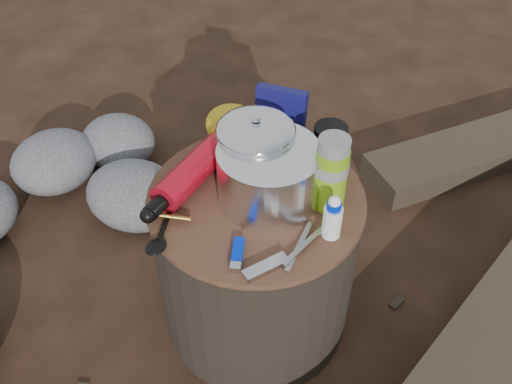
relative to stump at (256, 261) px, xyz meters
The scene contains 16 objects.
ground 0.23m from the stump, ahead, with size 60.00×60.00×0.00m, color #2F1E14.
stump is the anchor object (origin of this frame).
rock_ring 0.75m from the stump, behind, with size 0.50×1.10×0.22m, color #5A5A5E, non-canonical shape.
log_small 1.21m from the stump, 66.20° to the left, with size 0.21×1.15×0.10m, color #382E23.
foil_windscreen 0.30m from the stump, 21.29° to the left, with size 0.23×0.23×0.14m, color white.
camping_pot 0.33m from the stump, 118.63° to the left, with size 0.18×0.18×0.18m, color silver.
fuel_bottle 0.31m from the stump, 169.11° to the right, with size 0.07×0.30×0.07m, color red, non-canonical shape.
thermos 0.36m from the stump, 21.35° to the left, with size 0.07×0.07×0.18m, color #72A714.
travel_mug 0.36m from the stump, 60.67° to the left, with size 0.08×0.08×0.11m, color black.
stuff_sack 0.35m from the stump, 133.43° to the left, with size 0.15×0.12×0.10m, color gold.
food_pouch 0.37m from the stump, 101.38° to the left, with size 0.13×0.03×0.16m, color #100F50.
lighter 0.30m from the stump, 74.26° to the right, with size 0.02×0.09×0.02m, color #0025DA.
multitool 0.32m from the stump, 56.38° to the right, with size 0.03×0.10×0.01m, color #B4B4B9.
pot_grabber 0.30m from the stump, 31.02° to the right, with size 0.04×0.15×0.01m, color #B4B4B9, non-canonical shape.
spork 0.32m from the stump, 128.94° to the right, with size 0.03×0.16×0.01m, color black, non-canonical shape.
squeeze_bottle 0.34m from the stump, ahead, with size 0.04×0.04×0.10m, color white.
Camera 1 is at (0.45, -0.83, 1.37)m, focal length 39.70 mm.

